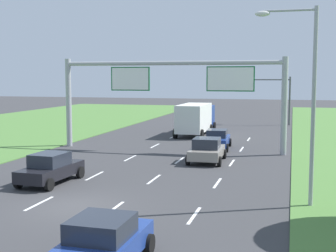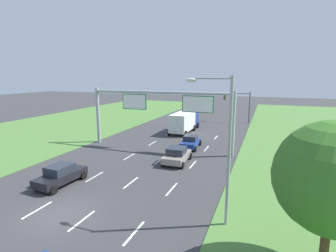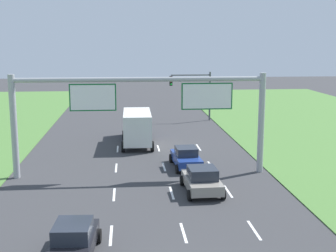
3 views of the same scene
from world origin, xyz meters
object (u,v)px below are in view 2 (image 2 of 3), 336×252
object	(u,v)px
car_far_ahead	(61,175)
traffic_light_mast	(239,101)
car_mid_lane	(177,155)
box_truck	(184,121)
street_lamp	(223,139)
car_near_red	(191,142)
sign_gantry	(161,107)
roadside_tree_near	(333,178)

from	to	relation	value
car_far_ahead	traffic_light_mast	world-z (taller)	traffic_light_mast
car_mid_lane	box_truck	distance (m)	14.63
traffic_light_mast	car_far_ahead	bearing A→B (deg)	-106.32
car_far_ahead	street_lamp	size ratio (longest dim) A/B	0.51
car_near_red	car_far_ahead	distance (m)	15.48
car_mid_lane	box_truck	size ratio (longest dim) A/B	0.51
car_near_red	car_far_ahead	bearing A→B (deg)	-118.40
box_truck	street_lamp	xyz separation A→B (m)	(9.47, -23.54, 3.43)
street_lamp	sign_gantry	bearing A→B (deg)	124.27
sign_gantry	street_lamp	distance (m)	16.35
sign_gantry	car_mid_lane	bearing A→B (deg)	-50.76
traffic_light_mast	car_mid_lane	bearing A→B (deg)	-96.85
car_mid_lane	traffic_light_mast	world-z (taller)	traffic_light_mast
sign_gantry	roadside_tree_near	distance (m)	21.13
car_near_red	box_truck	xyz separation A→B (m)	(-3.38, 8.38, 0.90)
car_near_red	street_lamp	world-z (taller)	street_lamp
box_truck	roadside_tree_near	distance (m)	29.62
sign_gantry	roadside_tree_near	bearing A→B (deg)	-48.18
car_mid_lane	roadside_tree_near	size ratio (longest dim) A/B	0.61
roadside_tree_near	box_truck	bearing A→B (deg)	119.11
car_near_red	traffic_light_mast	size ratio (longest dim) A/B	0.75
box_truck	traffic_light_mast	xyz separation A→B (m)	(6.72, 11.58, 2.22)
car_far_ahead	car_near_red	bearing A→B (deg)	67.95
sign_gantry	traffic_light_mast	xyz separation A→B (m)	(6.45, 21.61, -1.03)
car_mid_lane	roadside_tree_near	xyz separation A→B (m)	(10.72, -11.62, 3.59)
sign_gantry	street_lamp	bearing A→B (deg)	-55.73
car_far_ahead	roadside_tree_near	xyz separation A→B (m)	(17.58, -3.39, 3.58)
car_far_ahead	traffic_light_mast	bearing A→B (deg)	76.90
sign_gantry	traffic_light_mast	bearing A→B (deg)	73.38
traffic_light_mast	roadside_tree_near	bearing A→B (deg)	-78.45
car_mid_lane	street_lamp	xyz separation A→B (m)	(5.84, -9.40, 4.29)
car_far_ahead	box_truck	distance (m)	22.63
traffic_light_mast	street_lamp	size ratio (longest dim) A/B	0.66
car_mid_lane	traffic_light_mast	distance (m)	26.09
box_truck	roadside_tree_near	xyz separation A→B (m)	(14.35, -25.77, 2.73)
street_lamp	car_mid_lane	bearing A→B (deg)	121.88
car_near_red	car_mid_lane	world-z (taller)	car_mid_lane
box_truck	sign_gantry	world-z (taller)	sign_gantry
car_near_red	traffic_light_mast	xyz separation A→B (m)	(3.33, 19.96, 3.12)
car_mid_lane	street_lamp	size ratio (longest dim) A/B	0.48
car_mid_lane	roadside_tree_near	distance (m)	16.22
car_mid_lane	roadside_tree_near	bearing A→B (deg)	-49.13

